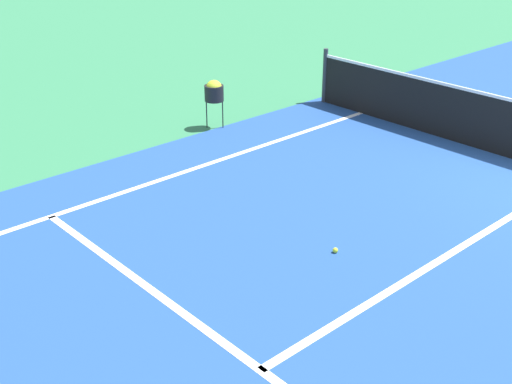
% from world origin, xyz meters
% --- Properties ---
extents(line_sideline_left, '(0.10, 11.89, 0.01)m').
position_xyz_m(line_sideline_left, '(-4.11, -5.95, 0.00)').
color(line_sideline_left, white).
rests_on(line_sideline_left, ground_plane).
extents(line_service_near, '(8.22, 0.10, 0.01)m').
position_xyz_m(line_service_near, '(0.00, -6.40, 0.00)').
color(line_service_near, white).
rests_on(line_service_near, ground_plane).
extents(line_center_service, '(0.10, 6.40, 0.01)m').
position_xyz_m(line_center_service, '(0.00, -3.20, 0.00)').
color(line_center_service, white).
rests_on(line_center_service, ground_plane).
extents(ball_hopper, '(0.34, 0.34, 0.87)m').
position_xyz_m(ball_hopper, '(-5.36, -2.59, 0.68)').
color(ball_hopper, black).
rests_on(ball_hopper, ground_plane).
extents(tennis_ball_mid_court, '(0.07, 0.07, 0.07)m').
position_xyz_m(tennis_ball_mid_court, '(-0.95, -4.31, 0.03)').
color(tennis_ball_mid_court, '#CCE033').
rests_on(tennis_ball_mid_court, ground_plane).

